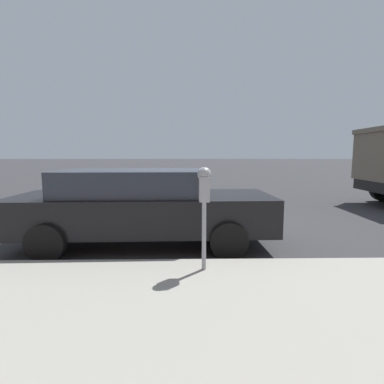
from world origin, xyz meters
TOP-DOWN VIEW (x-y plane):
  - ground_plane at (0.00, 0.00)m, footprint 220.00×220.00m
  - parking_meter at (-2.62, -0.29)m, footprint 0.21×0.19m
  - car_black at (-0.98, 0.81)m, footprint 2.05×4.87m

SIDE VIEW (x-z plane):
  - ground_plane at x=0.00m, z-range 0.00..0.00m
  - car_black at x=-0.98m, z-range 0.05..1.51m
  - parking_meter at x=-2.62m, z-range 0.52..1.95m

